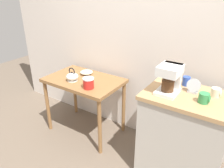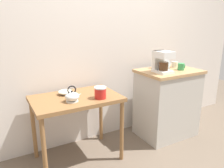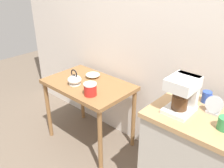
# 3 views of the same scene
# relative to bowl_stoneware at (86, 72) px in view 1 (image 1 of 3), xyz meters

# --- Properties ---
(ground_plane) EXTENTS (8.00, 8.00, 0.00)m
(ground_plane) POSITION_rel_bowl_stoneware_xyz_m (0.65, -0.19, -0.76)
(ground_plane) COLOR #6B5B4C
(back_wall) EXTENTS (4.40, 0.10, 2.80)m
(back_wall) POSITION_rel_bowl_stoneware_xyz_m (0.75, 0.27, 0.64)
(back_wall) COLOR silver
(back_wall) RESTS_ON ground_plane
(wooden_table) EXTENTS (0.91, 0.59, 0.74)m
(wooden_table) POSITION_rel_bowl_stoneware_xyz_m (0.07, -0.13, -0.12)
(wooden_table) COLOR olive
(wooden_table) RESTS_ON ground_plane
(kitchen_counter) EXTENTS (0.77, 0.55, 0.90)m
(kitchen_counter) POSITION_rel_bowl_stoneware_xyz_m (1.32, -0.18, -0.31)
(kitchen_counter) COLOR #BCB7AD
(kitchen_counter) RESTS_ON ground_plane
(bowl_stoneware) EXTENTS (0.16, 0.16, 0.05)m
(bowl_stoneware) POSITION_rel_bowl_stoneware_xyz_m (0.00, 0.00, 0.00)
(bowl_stoneware) COLOR beige
(bowl_stoneware) RESTS_ON wooden_table
(teakettle) EXTENTS (0.17, 0.14, 0.16)m
(teakettle) POSITION_rel_bowl_stoneware_xyz_m (-0.01, -0.25, 0.02)
(teakettle) COLOR white
(teakettle) RESTS_ON wooden_table
(canister_enamel) EXTENTS (0.12, 0.12, 0.12)m
(canister_enamel) POSITION_rel_bowl_stoneware_xyz_m (0.28, -0.30, 0.03)
(canister_enamel) COLOR red
(canister_enamel) RESTS_ON wooden_table
(coffee_maker) EXTENTS (0.18, 0.22, 0.26)m
(coffee_maker) POSITION_rel_bowl_stoneware_xyz_m (1.14, -0.23, 0.28)
(coffee_maker) COLOR white
(coffee_maker) RESTS_ON kitchen_counter
(mug_tall_green) EXTENTS (0.09, 0.08, 0.09)m
(mug_tall_green) POSITION_rel_bowl_stoneware_xyz_m (1.45, -0.25, 0.18)
(mug_tall_green) COLOR #338C4C
(mug_tall_green) RESTS_ON kitchen_counter
(mug_small_cream) EXTENTS (0.09, 0.08, 0.08)m
(mug_small_cream) POSITION_rel_bowl_stoneware_xyz_m (1.51, -0.08, 0.18)
(mug_small_cream) COLOR beige
(mug_small_cream) RESTS_ON kitchen_counter
(mug_blue) EXTENTS (0.08, 0.07, 0.09)m
(mug_blue) POSITION_rel_bowl_stoneware_xyz_m (1.23, 0.00, 0.18)
(mug_blue) COLOR #2D4CAD
(mug_blue) RESTS_ON kitchen_counter
(table_clock) EXTENTS (0.12, 0.06, 0.13)m
(table_clock) POSITION_rel_bowl_stoneware_xyz_m (1.33, -0.12, 0.19)
(table_clock) COLOR #B2B5BA
(table_clock) RESTS_ON kitchen_counter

